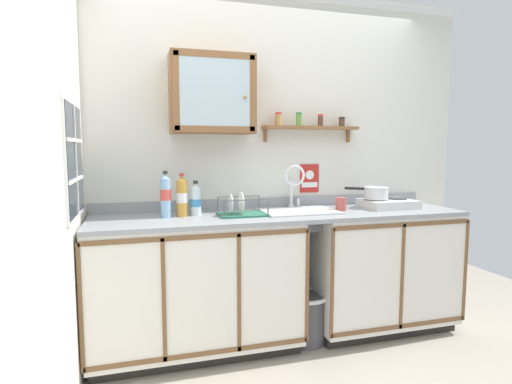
{
  "coord_description": "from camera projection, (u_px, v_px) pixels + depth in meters",
  "views": [
    {
      "loc": [
        -1.02,
        -2.39,
        1.42
      ],
      "look_at": [
        -0.17,
        0.54,
        1.1
      ],
      "focal_mm": 29.12,
      "sensor_mm": 36.0,
      "label": 1
    }
  ],
  "objects": [
    {
      "name": "hot_plate_stove",
      "position": [
        388.0,
        204.0,
        3.28
      ],
      "size": [
        0.4,
        0.31,
        0.07
      ],
      "color": "silver",
      "rests_on": "countertop"
    },
    {
      "name": "warning_sign",
      "position": [
        309.0,
        179.0,
        3.38
      ],
      "size": [
        0.16,
        0.01,
        0.23
      ],
      "color": "#B2261E"
    },
    {
      "name": "window",
      "position": [
        73.0,
        160.0,
        2.39
      ],
      "size": [
        0.03,
        0.64,
        0.67
      ],
      "color": "#262D38"
    },
    {
      "name": "bottle_juice_amber_1",
      "position": [
        182.0,
        196.0,
        2.86
      ],
      "size": [
        0.08,
        0.08,
        0.3
      ],
      "color": "gold",
      "rests_on": "countertop"
    },
    {
      "name": "floor",
      "position": [
        304.0,
        366.0,
        2.71
      ],
      "size": [
        5.74,
        5.74,
        0.0
      ],
      "primitive_type": "plane",
      "color": "#9E9384",
      "rests_on": "ground"
    },
    {
      "name": "bottle_water_blue_0",
      "position": [
        166.0,
        195.0,
        2.82
      ],
      "size": [
        0.07,
        0.07,
        0.32
      ],
      "color": "#8CB7E0",
      "rests_on": "countertop"
    },
    {
      "name": "countertop",
      "position": [
        283.0,
        215.0,
        3.01
      ],
      "size": [
        2.7,
        0.66,
        0.03
      ],
      "primitive_type": "cube",
      "color": "gray",
      "rests_on": "lower_cabinet_run"
    },
    {
      "name": "sink",
      "position": [
        298.0,
        214.0,
        3.09
      ],
      "size": [
        0.55,
        0.45,
        0.46
      ],
      "color": "silver",
      "rests_on": "countertop"
    },
    {
      "name": "backsplash",
      "position": [
        270.0,
        202.0,
        3.3
      ],
      "size": [
        2.7,
        0.02,
        0.08
      ],
      "primitive_type": "cube",
      "color": "gray",
      "rests_on": "countertop"
    },
    {
      "name": "bottle_water_clear_2",
      "position": [
        196.0,
        200.0,
        2.92
      ],
      "size": [
        0.08,
        0.08,
        0.24
      ],
      "color": "silver",
      "rests_on": "countertop"
    },
    {
      "name": "back_wall",
      "position": [
        269.0,
        160.0,
        3.29
      ],
      "size": [
        3.34,
        0.07,
        2.63
      ],
      "color": "silver",
      "rests_on": "ground"
    },
    {
      "name": "lower_cabinet_run",
      "position": [
        195.0,
        286.0,
        2.89
      ],
      "size": [
        1.43,
        0.64,
        0.92
      ],
      "color": "black",
      "rests_on": "ground"
    },
    {
      "name": "saucepan",
      "position": [
        376.0,
        192.0,
        3.27
      ],
      "size": [
        0.3,
        0.25,
        0.1
      ],
      "color": "silver",
      "rests_on": "hot_plate_stove"
    },
    {
      "name": "spice_shelf",
      "position": [
        310.0,
        126.0,
        3.26
      ],
      "size": [
        0.78,
        0.14,
        0.23
      ],
      "color": "brown"
    },
    {
      "name": "dish_rack",
      "position": [
        241.0,
        211.0,
        2.91
      ],
      "size": [
        0.34,
        0.24,
        0.16
      ],
      "color": "#26664C",
      "rests_on": "countertop"
    },
    {
      "name": "mug",
      "position": [
        341.0,
        204.0,
        3.13
      ],
      "size": [
        0.09,
        0.11,
        0.1
      ],
      "color": "#B24C47",
      "rests_on": "countertop"
    },
    {
      "name": "trash_bin",
      "position": [
        306.0,
        316.0,
        3.05
      ],
      "size": [
        0.33,
        0.33,
        0.36
      ],
      "color": "#4C4C51",
      "rests_on": "ground"
    },
    {
      "name": "wall_cabinet",
      "position": [
        212.0,
        94.0,
        2.97
      ],
      "size": [
        0.6,
        0.28,
        0.56
      ],
      "color": "brown"
    },
    {
      "name": "lower_cabinet_run_right",
      "position": [
        377.0,
        269.0,
        3.28
      ],
      "size": [
        1.13,
        0.64,
        0.92
      ],
      "color": "black",
      "rests_on": "ground"
    },
    {
      "name": "side_wall_left",
      "position": [
        54.0,
        171.0,
        1.96
      ],
      "size": [
        0.05,
        3.53,
        2.63
      ],
      "primitive_type": "cube",
      "color": "silver",
      "rests_on": "ground"
    }
  ]
}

